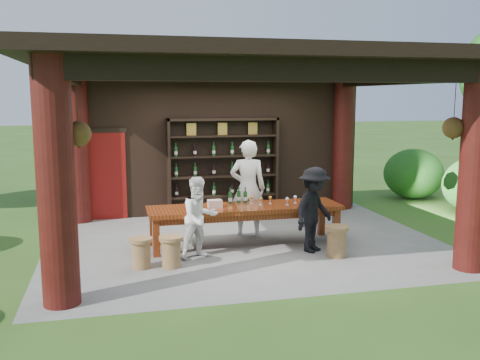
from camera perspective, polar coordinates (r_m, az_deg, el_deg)
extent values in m
plane|color=#2D5119|center=(10.33, 0.52, -6.65)|extent=(90.00, 90.00, 0.00)
cube|color=slate|center=(10.34, 0.52, -6.92)|extent=(7.40, 5.90, 0.10)
cube|color=black|center=(12.68, -2.50, 3.84)|extent=(7.00, 0.18, 3.30)
cube|color=maroon|center=(12.43, -14.24, 0.45)|extent=(0.95, 0.06, 2.00)
cylinder|color=#380C0A|center=(7.37, -19.04, -0.34)|extent=(0.50, 0.50, 3.30)
cylinder|color=#380C0A|center=(9.21, 23.81, 1.16)|extent=(0.50, 0.50, 3.30)
cylinder|color=#380C0A|center=(12.27, -16.93, 3.29)|extent=(0.50, 0.50, 3.30)
cylinder|color=#380C0A|center=(13.46, 10.98, 3.98)|extent=(0.50, 0.50, 3.30)
cube|color=black|center=(7.65, 5.04, 11.71)|extent=(6.70, 0.35, 0.35)
cube|color=black|center=(9.68, -18.18, 10.72)|extent=(0.30, 5.20, 0.30)
cube|color=black|center=(11.15, 16.73, 10.49)|extent=(0.30, 5.20, 0.30)
cube|color=black|center=(9.97, 0.55, 12.53)|extent=(7.50, 6.00, 0.20)
cylinder|color=black|center=(7.46, -16.97, 7.39)|extent=(0.01, 0.01, 0.75)
cone|color=black|center=(7.48, -16.81, 3.91)|extent=(0.32, 0.32, 0.18)
sphere|color=#1E5919|center=(7.48, -16.85, 4.75)|extent=(0.34, 0.34, 0.34)
cylinder|color=black|center=(9.13, 21.93, 7.35)|extent=(0.01, 0.01, 0.75)
cone|color=black|center=(9.15, 21.76, 4.51)|extent=(0.32, 0.32, 0.18)
sphere|color=#1E5919|center=(9.14, 21.80, 5.19)|extent=(0.34, 0.34, 0.34)
cube|color=#5E210D|center=(9.99, 0.53, -3.00)|extent=(3.61, 0.94, 0.08)
cube|color=#5E210D|center=(10.01, 0.52, -3.56)|extent=(3.41, 0.79, 0.12)
cube|color=#5E210D|center=(9.46, -8.93, -6.13)|extent=(0.12, 0.12, 0.67)
cube|color=#5E210D|center=(10.28, 10.21, -4.94)|extent=(0.12, 0.12, 0.67)
cube|color=#5E210D|center=(10.16, -9.29, -5.08)|extent=(0.12, 0.12, 0.67)
cube|color=#5E210D|center=(10.93, 8.67, -4.07)|extent=(0.12, 0.12, 0.67)
cylinder|color=brown|center=(8.89, -7.35, -7.79)|extent=(0.31, 0.31, 0.46)
cylinder|color=brown|center=(8.82, -7.38, -6.17)|extent=(0.39, 0.39, 0.06)
cylinder|color=brown|center=(9.51, 10.24, -6.66)|extent=(0.33, 0.33, 0.48)
cylinder|color=brown|center=(9.44, 10.29, -5.06)|extent=(0.42, 0.42, 0.07)
cylinder|color=brown|center=(8.93, -10.50, -7.85)|extent=(0.30, 0.30, 0.44)
cylinder|color=brown|center=(8.86, -10.55, -6.29)|extent=(0.38, 0.38, 0.06)
imported|color=white|center=(10.61, 0.84, -0.89)|extent=(0.80, 0.62, 1.93)
imported|color=white|center=(9.22, -4.36, -4.04)|extent=(0.83, 0.73, 1.42)
imported|color=black|center=(9.64, 7.89, -3.16)|extent=(1.14, 1.05, 1.54)
cube|color=#BF6672|center=(9.84, -2.70, -2.53)|extent=(0.26, 0.18, 0.14)
ellipsoid|color=#194C14|center=(13.87, 23.95, -0.96)|extent=(1.60, 1.60, 1.36)
ellipsoid|color=#194C14|center=(15.35, 18.00, 0.27)|extent=(1.60, 1.60, 1.36)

